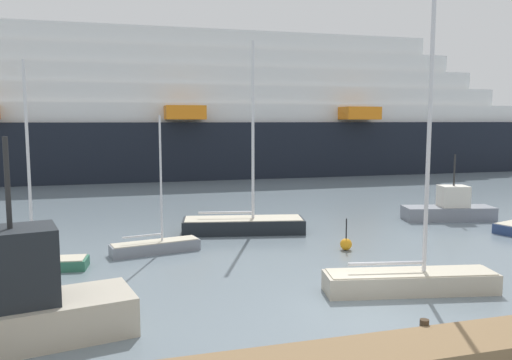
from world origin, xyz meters
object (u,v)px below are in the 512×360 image
sailboat_2 (411,277)px  fishing_boat_0 (450,209)px  sailboat_0 (244,223)px  channel_buoy_0 (346,244)px  sailboat_3 (156,245)px  sailboat_5 (23,261)px  cruise_ship (87,114)px  fishing_boat_1 (5,308)px

sailboat_2 → fishing_boat_0: (9.65, 10.88, 0.15)m
sailboat_0 → channel_buoy_0: (3.63, -4.92, -0.22)m
sailboat_3 → sailboat_5: (-5.33, -1.36, 0.06)m
sailboat_2 → cruise_ship: cruise_ship is taller
sailboat_3 → fishing_boat_1: bearing=-129.4°
sailboat_2 → fishing_boat_0: size_ratio=1.84×
sailboat_0 → channel_buoy_0: sailboat_0 is taller
sailboat_0 → sailboat_5: bearing=-145.6°
sailboat_2 → channel_buoy_0: size_ratio=6.92×
fishing_boat_1 → cruise_ship: 43.63m
sailboat_2 → fishing_boat_0: 14.54m
sailboat_0 → cruise_ship: (-8.92, 31.56, 6.11)m
fishing_boat_1 → sailboat_2: bearing=-7.6°
sailboat_0 → fishing_boat_0: (12.85, -0.00, 0.18)m
fishing_boat_0 → cruise_ship: bearing=137.0°
cruise_ship → sailboat_5: bearing=-91.2°
sailboat_5 → cruise_ship: 36.45m
sailboat_3 → fishing_boat_0: bearing=-1.8°
fishing_boat_0 → fishing_boat_1: size_ratio=0.78×
sailboat_2 → channel_buoy_0: (0.43, 5.96, -0.25)m
sailboat_2 → fishing_boat_0: bearing=59.4°
sailboat_2 → sailboat_5: sailboat_2 is taller
sailboat_0 → fishing_boat_1: bearing=-117.8°
sailboat_0 → channel_buoy_0: bearing=-42.1°
sailboat_0 → cruise_ship: size_ratio=0.10×
channel_buoy_0 → sailboat_5: bearing=177.6°
fishing_boat_1 → cruise_ship: cruise_ship is taller
fishing_boat_1 → channel_buoy_0: 14.87m
sailboat_0 → fishing_boat_1: (-9.57, -11.71, 0.55)m
fishing_boat_1 → sailboat_3: bearing=50.5°
fishing_boat_0 → fishing_boat_1: 25.30m
fishing_boat_0 → channel_buoy_0: fishing_boat_0 is taller
sailboat_3 → fishing_boat_1: (-4.67, -8.74, 0.71)m
sailboat_3 → fishing_boat_1: 9.94m
channel_buoy_0 → sailboat_0: bearing=126.4°
fishing_boat_0 → channel_buoy_0: (-9.22, -4.92, -0.40)m
sailboat_2 → fishing_boat_1: sailboat_2 is taller
sailboat_0 → sailboat_3: (-4.90, -2.97, -0.16)m
sailboat_0 → sailboat_2: (3.20, -10.88, 0.03)m
sailboat_3 → cruise_ship: cruise_ship is taller
sailboat_5 → fishing_boat_0: sailboat_5 is taller
sailboat_5 → channel_buoy_0: 13.87m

